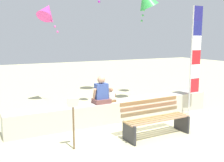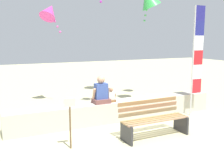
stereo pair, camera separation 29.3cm
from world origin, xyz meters
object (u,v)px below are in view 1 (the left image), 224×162
sign_post (73,119)px  park_bench (155,119)px  person_adult (101,92)px  person_child (111,96)px  flag_banner (195,54)px  kite_magenta (47,11)px

sign_post → park_bench: bearing=-3.8°
park_bench → person_adult: person_adult is taller
person_child → flag_banner: (2.68, -0.47, 1.16)m
park_bench → person_child: person_child is taller
person_child → sign_post: 2.08m
park_bench → person_adult: size_ratio=2.23×
person_child → kite_magenta: kite_magenta is taller
flag_banner → sign_post: size_ratio=2.99×
person_adult → kite_magenta: size_ratio=0.68×
flag_banner → person_child: bearing=170.1°
person_adult → flag_banner: 3.20m
park_bench → sign_post: sign_post is taller
person_child → sign_post: bearing=-140.4°
park_bench → flag_banner: (2.21, 0.99, 1.49)m
person_adult → sign_post: bearing=-134.2°
park_bench → kite_magenta: bearing=109.8°
person_adult → person_child: (0.31, 0.00, -0.14)m
person_child → flag_banner: flag_banner is taller
person_adult → kite_magenta: kite_magenta is taller
park_bench → sign_post: size_ratio=1.54×
park_bench → flag_banner: 2.85m
person_child → person_adult: bearing=-179.9°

